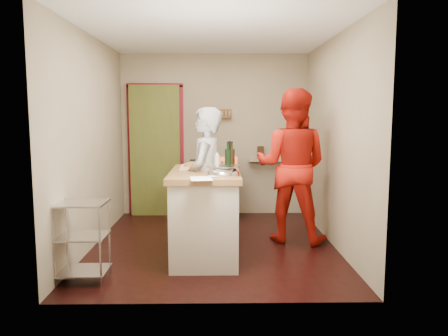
{
  "coord_description": "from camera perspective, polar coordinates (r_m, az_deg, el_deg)",
  "views": [
    {
      "loc": [
        0.04,
        -5.38,
        1.63
      ],
      "look_at": [
        0.13,
        0.0,
        0.97
      ],
      "focal_mm": 35.0,
      "sensor_mm": 36.0,
      "label": 1
    }
  ],
  "objects": [
    {
      "name": "island",
      "position": [
        5.04,
        -2.44,
        -5.76
      ],
      "size": [
        0.78,
        1.42,
        1.31
      ],
      "color": "beige",
      "rests_on": "ground"
    },
    {
      "name": "left_wall",
      "position": [
        5.6,
        -16.94,
        3.28
      ],
      "size": [
        0.04,
        3.5,
        2.6
      ],
      "primitive_type": "cube",
      "color": "tan",
      "rests_on": "ground"
    },
    {
      "name": "person_stripe",
      "position": [
        5.1,
        -2.55,
        -1.76
      ],
      "size": [
        0.51,
        0.69,
        1.72
      ],
      "primitive_type": "imported",
      "rotation": [
        0.0,
        0.0,
        -1.74
      ],
      "color": "#A8A8AD",
      "rests_on": "ground"
    },
    {
      "name": "stove",
      "position": [
        6.9,
        -0.88,
        -2.88
      ],
      "size": [
        0.6,
        0.63,
        1.0
      ],
      "color": "black",
      "rests_on": "ground"
    },
    {
      "name": "back_wall",
      "position": [
        7.21,
        -6.38,
        2.96
      ],
      "size": [
        3.0,
        0.44,
        2.6
      ],
      "color": "tan",
      "rests_on": "ground"
    },
    {
      "name": "person_red",
      "position": [
        5.66,
        8.82,
        0.27
      ],
      "size": [
        1.15,
        1.02,
        1.96
      ],
      "primitive_type": "imported",
      "rotation": [
        0.0,
        0.0,
        2.8
      ],
      "color": "#B2160B",
      "rests_on": "ground"
    },
    {
      "name": "wire_shelving",
      "position": [
        4.54,
        -18.04,
        -8.61
      ],
      "size": [
        0.48,
        0.4,
        0.8
      ],
      "color": "silver",
      "rests_on": "ground"
    },
    {
      "name": "ceiling",
      "position": [
        5.46,
        -1.43,
        17.29
      ],
      "size": [
        3.0,
        3.5,
        0.02
      ],
      "primitive_type": "cube",
      "color": "white",
      "rests_on": "back_wall"
    },
    {
      "name": "floor",
      "position": [
        5.62,
        -1.35,
        -9.9
      ],
      "size": [
        3.5,
        3.5,
        0.0
      ],
      "primitive_type": "plane",
      "color": "black",
      "rests_on": "ground"
    },
    {
      "name": "right_wall",
      "position": [
        5.58,
        14.23,
        3.36
      ],
      "size": [
        0.04,
        3.5,
        2.6
      ],
      "primitive_type": "cube",
      "color": "tan",
      "rests_on": "ground"
    }
  ]
}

